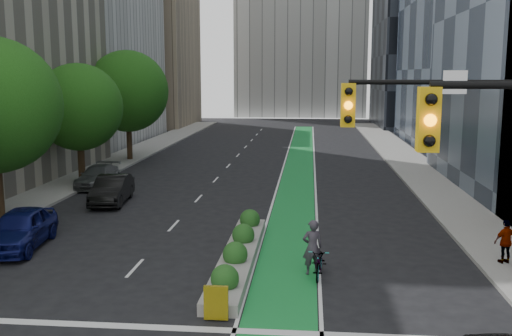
% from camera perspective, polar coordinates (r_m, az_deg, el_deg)
% --- Properties ---
extents(sidewalk_left, '(3.60, 90.00, 0.15)m').
position_cam_1_polar(sidewalk_left, '(42.05, -16.43, -0.57)').
color(sidewalk_left, gray).
rests_on(sidewalk_left, ground).
extents(sidewalk_right, '(3.60, 90.00, 0.15)m').
position_cam_1_polar(sidewalk_right, '(39.87, 16.92, -1.11)').
color(sidewalk_right, gray).
rests_on(sidewalk_right, ground).
extents(bike_lane_paint, '(2.20, 70.00, 0.01)m').
position_cam_1_polar(bike_lane_paint, '(44.00, 4.32, 0.11)').
color(bike_lane_paint, '#188738').
rests_on(bike_lane_paint, ground).
extents(building_tan_far, '(14.00, 16.00, 26.00)m').
position_cam_1_polar(building_tan_far, '(83.15, -11.54, 13.21)').
color(building_tan_far, tan).
rests_on(building_tan_far, ground).
extents(building_dark_end, '(14.00, 18.00, 28.00)m').
position_cam_1_polar(building_dark_end, '(83.34, 17.11, 13.68)').
color(building_dark_end, black).
rests_on(building_dark_end, ground).
extents(tree_midfar, '(5.60, 5.60, 7.76)m').
position_cam_1_polar(tree_midfar, '(38.46, -17.30, 5.82)').
color(tree_midfar, black).
rests_on(tree_midfar, ground).
extents(tree_far, '(6.60, 6.60, 9.00)m').
position_cam_1_polar(tree_far, '(47.81, -12.72, 7.49)').
color(tree_far, black).
rests_on(tree_far, ground).
extents(median_planter, '(1.20, 10.26, 1.10)m').
position_cam_1_polar(median_planter, '(21.67, -1.73, -8.46)').
color(median_planter, gray).
rests_on(median_planter, ground).
extents(bicycle, '(0.87, 2.06, 1.06)m').
position_cam_1_polar(bicycle, '(20.30, 6.37, -9.29)').
color(bicycle, gray).
rests_on(bicycle, ground).
extents(cyclist, '(0.82, 0.64, 1.98)m').
position_cam_1_polar(cyclist, '(20.31, 5.66, -7.89)').
color(cyclist, '#3A343E').
rests_on(cyclist, ground).
extents(parked_car_left_near, '(2.47, 4.96, 1.62)m').
position_cam_1_polar(parked_car_left_near, '(25.15, -22.53, -5.63)').
color(parked_car_left_near, '#0E1354').
rests_on(parked_car_left_near, ground).
extents(parked_car_left_mid, '(2.10, 4.76, 1.52)m').
position_cam_1_polar(parked_car_left_mid, '(32.32, -14.21, -2.11)').
color(parked_car_left_mid, black).
rests_on(parked_car_left_mid, ground).
extents(parked_car_left_far, '(2.03, 4.69, 1.34)m').
position_cam_1_polar(parked_car_left_far, '(37.34, -15.53, -0.80)').
color(parked_car_left_far, '#525456').
rests_on(parked_car_left_far, ground).
extents(pedestrian_far, '(1.03, 0.67, 1.63)m').
position_cam_1_polar(pedestrian_far, '(22.89, 23.73, -6.74)').
color(pedestrian_far, gray).
rests_on(pedestrian_far, sidewalk_right).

